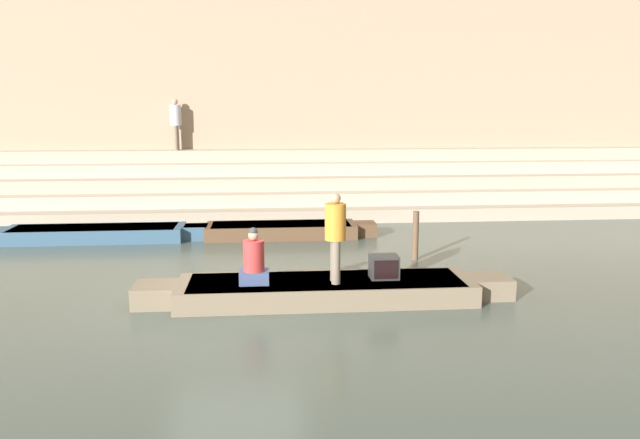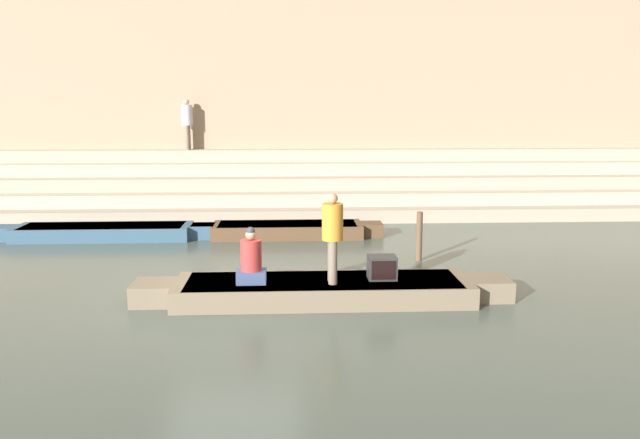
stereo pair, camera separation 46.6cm
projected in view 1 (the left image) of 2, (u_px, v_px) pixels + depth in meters
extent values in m
plane|color=#47544C|center=(234.00, 301.00, 11.36)|extent=(120.00, 120.00, 0.00)
cube|color=tan|center=(247.00, 209.00, 20.13)|extent=(36.00, 3.46, 0.40)
cube|color=#B2A28D|center=(247.00, 195.00, 20.40)|extent=(36.00, 2.77, 0.40)
cube|color=tan|center=(248.00, 182.00, 20.67)|extent=(36.00, 2.08, 0.40)
cube|color=#B2A28D|center=(248.00, 168.00, 20.93)|extent=(36.00, 1.39, 0.40)
cube|color=tan|center=(248.00, 156.00, 21.20)|extent=(36.00, 0.69, 0.40)
cube|color=tan|center=(247.00, 86.00, 21.70)|extent=(34.20, 1.20, 8.35)
cube|color=brown|center=(249.00, 198.00, 21.79)|extent=(34.20, 0.12, 0.60)
cube|color=#756651|center=(326.00, 290.00, 11.35)|extent=(5.36, 1.42, 0.38)
cube|color=#993328|center=(326.00, 281.00, 11.32)|extent=(4.93, 1.32, 0.05)
cube|color=#756651|center=(489.00, 286.00, 11.61)|extent=(0.75, 0.78, 0.38)
cube|color=#756651|center=(155.00, 295.00, 11.09)|extent=(0.75, 0.78, 0.38)
cylinder|color=olive|center=(280.00, 275.00, 12.06)|extent=(2.28, 0.04, 0.04)
cylinder|color=#756656|center=(335.00, 260.00, 11.22)|extent=(0.16, 0.16, 0.78)
cylinder|color=#756656|center=(336.00, 262.00, 11.02)|extent=(0.16, 0.16, 0.78)
cylinder|color=orange|center=(335.00, 222.00, 10.99)|extent=(0.37, 0.37, 0.65)
sphere|color=tan|center=(336.00, 198.00, 10.91)|extent=(0.19, 0.19, 0.19)
cube|color=#3D4C75|center=(254.00, 277.00, 11.10)|extent=(0.52, 0.41, 0.23)
cylinder|color=#B23333|center=(254.00, 256.00, 11.03)|extent=(0.37, 0.37, 0.55)
sphere|color=tan|center=(253.00, 235.00, 10.96)|extent=(0.19, 0.19, 0.19)
sphere|color=#333338|center=(253.00, 232.00, 10.95)|extent=(0.16, 0.16, 0.16)
cube|color=#2D2D2D|center=(384.00, 267.00, 11.42)|extent=(0.52, 0.41, 0.42)
cube|color=black|center=(386.00, 270.00, 11.22)|extent=(0.44, 0.02, 0.34)
cube|color=#33516B|center=(95.00, 234.00, 16.36)|extent=(4.58, 1.20, 0.37)
cube|color=#993328|center=(95.00, 228.00, 16.33)|extent=(4.22, 1.10, 0.05)
cube|color=#33516B|center=(196.00, 232.00, 16.59)|extent=(0.64, 0.66, 0.37)
cube|color=brown|center=(281.00, 230.00, 16.82)|extent=(4.01, 1.20, 0.37)
cube|color=#993328|center=(281.00, 225.00, 16.79)|extent=(3.69, 1.10, 0.05)
cube|color=brown|center=(365.00, 229.00, 17.01)|extent=(0.56, 0.66, 0.37)
cube|color=brown|center=(195.00, 232.00, 16.62)|extent=(0.56, 0.66, 0.37)
cylinder|color=brown|center=(416.00, 236.00, 14.28)|extent=(0.14, 0.14, 1.13)
cylinder|color=#756656|center=(177.00, 138.00, 20.99)|extent=(0.15, 0.15, 0.82)
cylinder|color=#756656|center=(176.00, 138.00, 20.79)|extent=(0.15, 0.15, 0.82)
cylinder|color=#B2B2BC|center=(175.00, 115.00, 20.75)|extent=(0.37, 0.37, 0.68)
sphere|color=tan|center=(175.00, 102.00, 20.67)|extent=(0.19, 0.19, 0.19)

